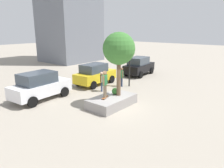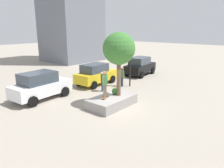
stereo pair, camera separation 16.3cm
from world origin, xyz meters
name	(u,v)px [view 1 (the left image)]	position (x,y,z in m)	size (l,w,h in m)	color
ground_plane	(115,107)	(0.00, 0.00, 0.00)	(120.00, 120.00, 0.00)	#9E9384
planter_ledge	(112,101)	(0.00, 0.24, 0.33)	(3.41, 1.88, 0.66)	gray
plaza_tree	(119,49)	(0.55, 0.11, 3.83)	(2.14, 2.14, 4.28)	brown
boxwood_shrub	(115,91)	(0.56, 0.41, 0.89)	(0.47, 0.47, 0.47)	#2D6628
skateboard	(105,97)	(-0.49, 0.44, 0.72)	(0.82, 0.48, 0.07)	brown
skateboarder	(105,82)	(-0.49, 0.44, 1.76)	(0.57, 0.37, 1.78)	#847056
police_car	(40,86)	(-2.24, 5.26, 1.05)	(4.55, 2.31, 2.06)	white
taxi_cab	(95,74)	(3.42, 5.05, 1.00)	(4.33, 2.18, 1.97)	gold
sedan_parked	(139,66)	(9.58, 4.10, 1.03)	(4.50, 2.35, 2.02)	black
traffic_light_corner	(130,55)	(4.96, 2.24, 2.82)	(0.37, 0.36, 4.11)	black
bystander_watching	(121,76)	(4.45, 2.74, 1.00)	(0.40, 0.53, 1.74)	navy
pedestrian_crossing	(102,80)	(2.18, 3.12, 0.96)	(0.44, 0.45, 1.66)	navy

